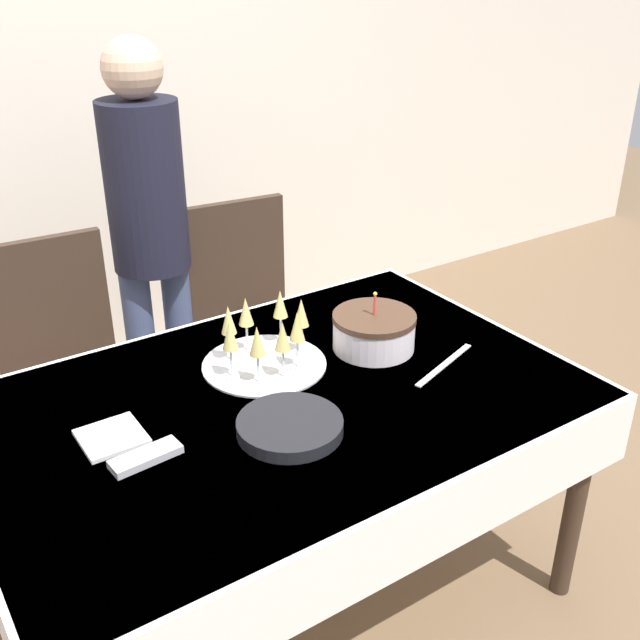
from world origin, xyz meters
name	(u,v)px	position (x,y,z in m)	size (l,w,h in m)	color
ground_plane	(286,595)	(0.00, 0.00, 0.00)	(12.00, 12.00, 0.00)	brown
wall_back	(52,74)	(0.00, 1.79, 1.35)	(8.00, 0.05, 2.70)	silver
dining_table	(282,427)	(0.00, 0.00, 0.63)	(1.61, 1.07, 0.73)	white
dining_chair_far_left	(66,367)	(-0.35, 0.85, 0.53)	(0.44, 0.44, 0.96)	#38281E
dining_chair_far_right	(249,316)	(0.36, 0.85, 0.53)	(0.46, 0.46, 0.96)	#38281E
birthday_cake	(374,331)	(0.37, 0.08, 0.79)	(0.25, 0.25, 0.18)	white
champagne_tray	(265,339)	(0.05, 0.17, 0.82)	(0.36, 0.36, 0.18)	silver
plate_stack_main	(290,426)	(-0.07, -0.16, 0.75)	(0.27, 0.27, 0.03)	black
cake_knife	(444,365)	(0.48, -0.12, 0.74)	(0.29, 0.11, 0.00)	silver
fork_pile	(146,457)	(-0.41, -0.07, 0.74)	(0.17, 0.07, 0.02)	silver
napkin_pile	(112,437)	(-0.45, 0.06, 0.74)	(0.15, 0.15, 0.01)	white
person_standing	(148,220)	(0.05, 0.99, 0.94)	(0.28, 0.28, 1.57)	#3F4C72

